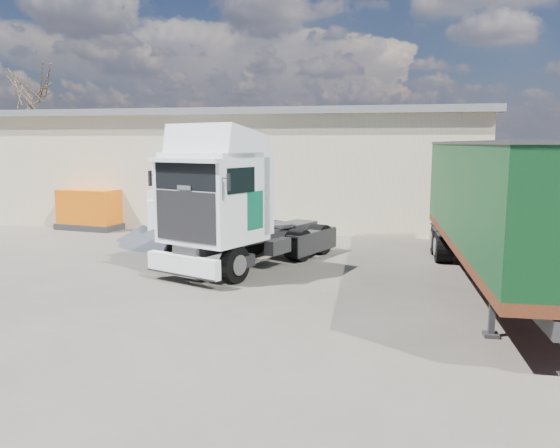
% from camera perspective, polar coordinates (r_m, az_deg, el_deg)
% --- Properties ---
extents(ground, '(120.00, 120.00, 0.00)m').
position_cam_1_polar(ground, '(13.91, -10.38, -7.63)').
color(ground, '#292621').
rests_on(ground, ground).
extents(warehouse, '(30.60, 12.60, 5.42)m').
position_cam_1_polar(warehouse, '(30.48, -10.05, 6.14)').
color(warehouse, beige).
rests_on(warehouse, ground).
extents(bare_tree, '(4.00, 4.00, 9.60)m').
position_cam_1_polar(bare_tree, '(39.94, -24.81, 13.58)').
color(bare_tree, '#382B21').
rests_on(bare_tree, ground).
extents(tractor_unit, '(4.75, 6.81, 4.36)m').
position_cam_1_polar(tractor_unit, '(16.40, -5.10, 1.46)').
color(tractor_unit, black).
rests_on(tractor_unit, ground).
extents(box_trailer, '(2.73, 11.69, 3.87)m').
position_cam_1_polar(box_trailer, '(15.16, 22.09, 2.31)').
color(box_trailer, '#2D2D30').
rests_on(box_trailer, ground).
extents(panel_van, '(2.47, 5.08, 2.01)m').
position_cam_1_polar(panel_van, '(23.09, -8.77, 1.43)').
color(panel_van, black).
rests_on(panel_van, ground).
extents(orange_skip, '(3.09, 2.20, 1.78)m').
position_cam_1_polar(orange_skip, '(25.90, -19.03, 1.24)').
color(orange_skip, '#2D2D30').
rests_on(orange_skip, ground).
extents(gravel_heap, '(5.67, 4.94, 0.98)m').
position_cam_1_polar(gravel_heap, '(21.21, -10.63, -0.82)').
color(gravel_heap, '#1F2329').
rests_on(gravel_heap, ground).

